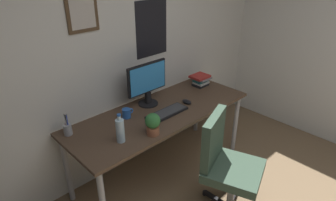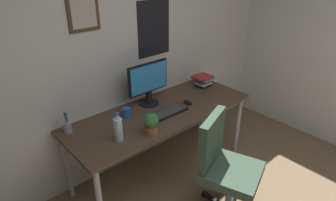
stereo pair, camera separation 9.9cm
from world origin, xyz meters
name	(u,v)px [view 1 (the left image)]	position (x,y,z in m)	size (l,w,h in m)	color
wall_back	(113,50)	(0.00, 2.15, 1.30)	(4.40, 0.10, 2.60)	silver
desk	(161,117)	(0.21, 1.71, 0.67)	(1.90, 0.72, 0.74)	#4C3828
office_chair	(225,162)	(0.26, 0.96, 0.53)	(0.59, 0.60, 0.95)	#334738
monitor	(147,82)	(0.21, 1.91, 0.98)	(0.46, 0.20, 0.43)	black
keyboard	(167,113)	(0.21, 1.63, 0.75)	(0.43, 0.15, 0.03)	black
computer_mouse	(187,102)	(0.51, 1.65, 0.76)	(0.06, 0.11, 0.04)	black
water_bottle	(120,130)	(-0.37, 1.56, 0.85)	(0.07, 0.07, 0.25)	silver
coffee_mug_near	(127,113)	(-0.11, 1.84, 0.79)	(0.12, 0.08, 0.09)	#2659B2
potted_plant	(153,123)	(-0.12, 1.46, 0.85)	(0.13, 0.13, 0.19)	brown
pen_cup	(68,129)	(-0.64, 1.95, 0.80)	(0.07, 0.07, 0.20)	#9EA0A5
book_stack_left	(201,80)	(0.96, 1.85, 0.81)	(0.21, 0.18, 0.12)	black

